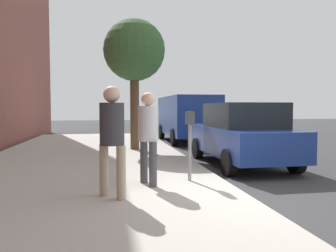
{
  "coord_description": "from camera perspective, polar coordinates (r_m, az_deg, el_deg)",
  "views": [
    {
      "loc": [
        -5.48,
        2.34,
        1.63
      ],
      "look_at": [
        1.44,
        1.11,
        1.25
      ],
      "focal_mm": 35.47,
      "sensor_mm": 36.0,
      "label": 1
    }
  ],
  "objects": [
    {
      "name": "pedestrian_bystander",
      "position": [
        5.5,
        -9.59,
        -0.93
      ],
      "size": [
        0.44,
        0.42,
        1.84
      ],
      "rotation": [
        0.0,
        0.0,
        -0.81
      ],
      "color": "tan",
      "rests_on": "sidewalk_slab"
    },
    {
      "name": "parking_meter",
      "position": [
        6.73,
        3.78,
        -0.86
      ],
      "size": [
        0.36,
        0.12,
        1.41
      ],
      "color": "gray",
      "rests_on": "sidewalk_slab"
    },
    {
      "name": "street_tree",
      "position": [
        12.17,
        -5.8,
        12.58
      ],
      "size": [
        2.2,
        2.2,
        4.65
      ],
      "color": "brown",
      "rests_on": "sidewalk_slab"
    },
    {
      "name": "parked_van_far",
      "position": [
        16.02,
        3.2,
        1.75
      ],
      "size": [
        5.2,
        2.13,
        2.18
      ],
      "color": "navy",
      "rests_on": "ground_plane"
    },
    {
      "name": "ground_plane",
      "position": [
        6.18,
        12.83,
        -12.27
      ],
      "size": [
        80.0,
        80.0,
        0.0
      ],
      "primitive_type": "plane",
      "color": "#38383A",
      "rests_on": "ground"
    },
    {
      "name": "sidewalk_slab",
      "position": [
        5.73,
        -16.75,
        -12.76
      ],
      "size": [
        28.0,
        6.0,
        0.15
      ],
      "primitive_type": "cube",
      "color": "#B7B2A8",
      "rests_on": "ground_plane"
    },
    {
      "name": "parked_sedan_near",
      "position": [
        9.62,
        12.47,
        -1.36
      ],
      "size": [
        4.4,
        1.97,
        1.77
      ],
      "color": "navy",
      "rests_on": "ground_plane"
    },
    {
      "name": "pedestrian_at_meter",
      "position": [
        6.36,
        -3.42,
        -0.72
      ],
      "size": [
        0.52,
        0.39,
        1.78
      ],
      "rotation": [
        0.0,
        0.0,
        -1.23
      ],
      "color": "#47474C",
      "rests_on": "sidewalk_slab"
    }
  ]
}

